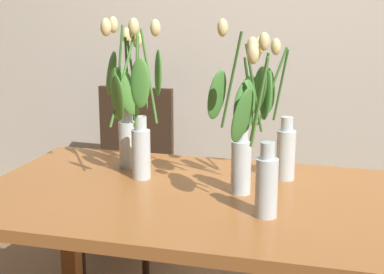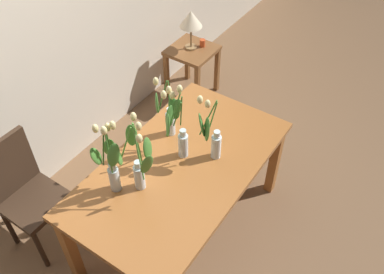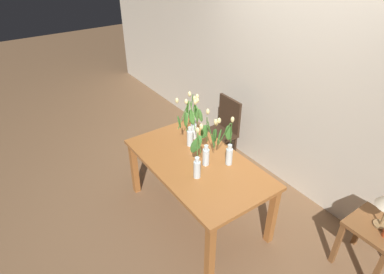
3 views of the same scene
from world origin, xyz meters
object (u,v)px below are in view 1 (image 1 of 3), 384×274
Objects in this scene: tulip_vase_1 at (260,157)px; tulip_vase_2 at (138,114)px; dining_table at (212,220)px; tulip_vase_3 at (280,131)px; dining_chair at (130,168)px; tulip_vase_0 at (242,130)px; tulip_vase_4 at (127,113)px.

tulip_vase_1 is 0.92× the size of tulip_vase_2.
tulip_vase_3 is (0.19, 0.23, 0.27)m from dining_table.
tulip_vase_3 is 1.14m from dining_chair.
tulip_vase_3 is at bearing 55.80° from tulip_vase_0.
tulip_vase_4 is at bearing 179.85° from tulip_vase_3.
tulip_vase_1 reaches higher than tulip_vase_3.
tulip_vase_2 is at bearing 160.37° from dining_table.
dining_chair is at bearing 128.84° from tulip_vase_1.
tulip_vase_4 is at bearing 126.34° from tulip_vase_2.
tulip_vase_0 is at bearing -48.26° from dining_chair.
dining_table is 2.78× the size of tulip_vase_0.
tulip_vase_0 is 0.38m from tulip_vase_2.
tulip_vase_0 is 0.20m from tulip_vase_3.
dining_table is at bearing -19.63° from tulip_vase_2.
tulip_vase_2 is 0.62× the size of dining_chair.
dining_chair is (-0.65, 0.89, -0.12)m from dining_table.
tulip_vase_4 is (-0.39, 0.23, 0.30)m from dining_table.
tulip_vase_0 reaches higher than tulip_vase_3.
tulip_vase_0 is 0.50m from tulip_vase_4.
tulip_vase_1 is at bearing -32.81° from tulip_vase_4.
tulip_vase_3 is at bearing 14.65° from tulip_vase_2.
dining_chair is at bearing 131.74° from tulip_vase_0.
tulip_vase_2 is (-0.47, 0.24, 0.06)m from tulip_vase_1.
tulip_vase_4 is at bearing -68.76° from dining_chair.
tulip_vase_1 is 1.37m from dining_chair.
tulip_vase_2 is at bearing 153.38° from tulip_vase_1.
tulip_vase_2 reaches higher than tulip_vase_3.
tulip_vase_2 is (-0.30, 0.11, 0.33)m from dining_table.
tulip_vase_4 is (-0.57, 0.37, 0.03)m from tulip_vase_1.
tulip_vase_2 is at bearing -65.97° from dining_chair.
dining_chair is (-0.73, 0.82, -0.43)m from tulip_vase_0.
dining_table is 0.32m from tulip_vase_0.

